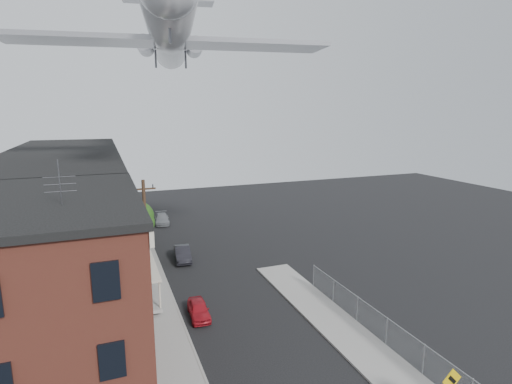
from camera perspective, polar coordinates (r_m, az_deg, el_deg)
sidewalk_left at (r=39.34m, az=-15.85°, el=-9.87°), size 3.00×62.00×0.12m
sidewalk_right at (r=27.09m, az=14.00°, el=-20.01°), size 3.00×26.00×0.12m
curb_left at (r=39.46m, az=-13.73°, el=-9.67°), size 0.15×62.00×0.14m
curb_right at (r=26.38m, az=11.24°, el=-20.80°), size 0.15×26.00×0.14m
corner_building at (r=21.88m, az=-29.72°, el=-14.09°), size 10.31×12.30×12.15m
row_house_a at (r=30.71m, az=-27.14°, el=-6.75°), size 11.98×7.00×10.30m
row_house_b at (r=37.42m, az=-26.10°, el=-3.56°), size 11.98×7.00×10.30m
row_house_c at (r=44.23m, az=-25.38°, el=-1.34°), size 11.98×7.00×10.30m
row_house_d at (r=51.08m, az=-24.86°, el=0.28°), size 11.98×7.00×10.30m
row_house_e at (r=57.97m, az=-24.46°, el=1.52°), size 11.98×7.00×10.30m
chainlink_fence at (r=26.76m, az=18.17°, el=-18.37°), size 0.06×18.06×1.90m
utility_pole at (r=32.17m, az=-15.43°, el=-5.94°), size 1.80×0.26×9.00m
street_tree at (r=42.06m, az=-16.31°, el=-3.65°), size 3.22×3.20×5.20m
car_near at (r=29.14m, az=-8.19°, el=-16.27°), size 1.51×3.35×1.12m
car_mid at (r=39.40m, az=-10.45°, el=-8.64°), size 1.76×4.15×1.33m
car_far at (r=52.46m, az=-13.30°, el=-3.75°), size 2.09×4.36×1.23m
airplane at (r=36.39m, az=-12.22°, el=21.30°), size 25.36×28.97×8.33m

